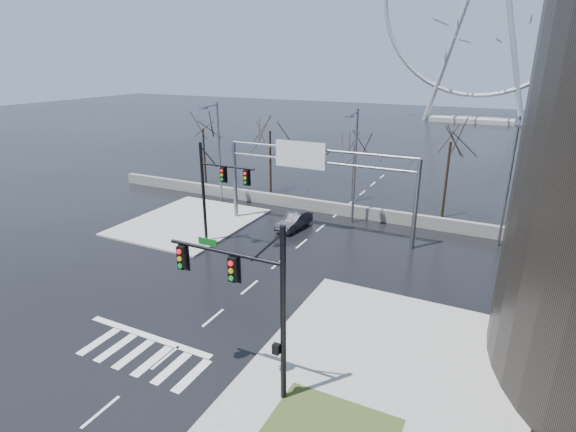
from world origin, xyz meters
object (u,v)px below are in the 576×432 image
Objects in this scene: sign_gantry at (313,172)px; signal_mast_far at (215,185)px; car at (294,221)px; signal_mast_near at (253,293)px.

signal_mast_far is at bearing -132.47° from sign_gantry.
car is (3.84, 5.89, -4.14)m from signal_mast_far.
signal_mast_far reaches higher than sign_gantry.
signal_mast_near and signal_mast_far have the same top height.
signal_mast_near is at bearing -73.81° from sign_gantry.
signal_mast_near reaches higher than sign_gantry.
sign_gantry is at bearing 9.05° from car.
signal_mast_near is at bearing -63.85° from car.
sign_gantry is 3.91× the size of car.
signal_mast_near is 1.00× the size of signal_mast_far.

